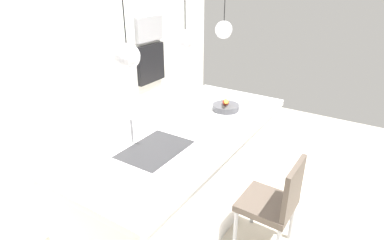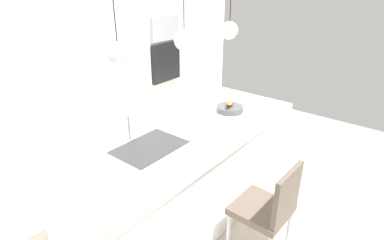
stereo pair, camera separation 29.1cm
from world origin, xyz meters
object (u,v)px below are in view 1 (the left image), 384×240
object	(u,v)px
fruit_bowl	(226,107)
microwave	(149,29)
chair_near	(275,201)
oven	(150,63)

from	to	relation	value
fruit_bowl	microwave	distance (m)	1.95
fruit_bowl	chair_near	xyz separation A→B (m)	(-0.57, -0.77, -0.48)
fruit_bowl	oven	size ratio (longest dim) A/B	0.49
fruit_bowl	oven	bearing A→B (deg)	63.62
microwave	fruit_bowl	bearing A→B (deg)	-116.38
chair_near	fruit_bowl	bearing A→B (deg)	53.45
fruit_bowl	oven	xyz separation A→B (m)	(0.83, 1.68, 0.05)
fruit_bowl	oven	distance (m)	1.87
microwave	chair_near	size ratio (longest dim) A/B	0.61
fruit_bowl	chair_near	world-z (taller)	fruit_bowl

